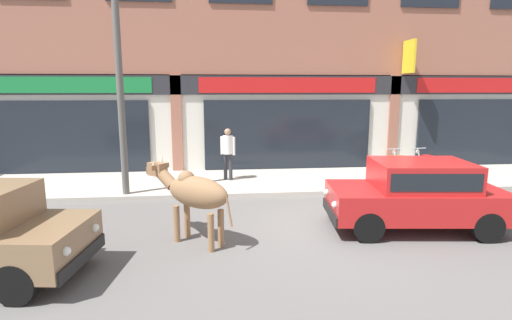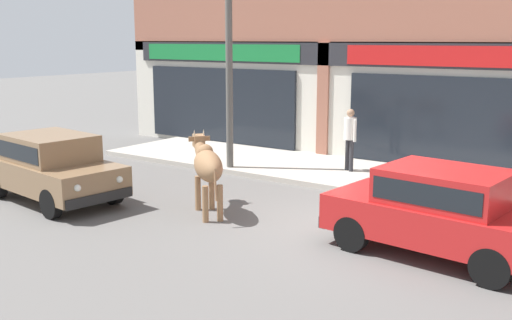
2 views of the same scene
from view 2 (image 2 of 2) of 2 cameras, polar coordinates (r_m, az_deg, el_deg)
ground_plane at (r=11.39m, az=9.88°, el=-6.49°), size 90.00×90.00×0.00m
sidewalk at (r=14.85m, az=16.26°, el=-2.28°), size 19.00×3.33×0.14m
cow at (r=11.95m, az=-4.67°, el=-0.52°), size 1.77×1.57×1.61m
car_0 at (r=10.09m, az=17.10°, el=-4.38°), size 3.73×1.96×1.46m
car_1 at (r=13.69m, az=-18.87°, el=-0.39°), size 3.75×2.04×1.46m
pedestrian at (r=15.47m, az=8.94°, el=2.56°), size 0.45×0.32×1.60m
utility_pole at (r=15.59m, az=-2.57°, el=8.85°), size 0.18×0.18×5.27m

